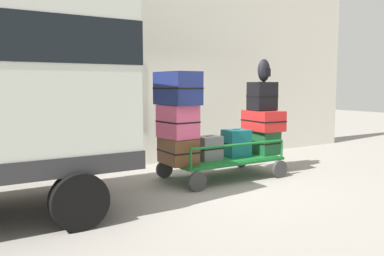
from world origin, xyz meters
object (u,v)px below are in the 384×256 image
suitcase_midright_top (262,96)px  suitcase_left_top (178,88)px  suitcase_midright_bottom (263,142)px  suitcase_left_bottom (178,151)px  suitcase_midright_middle (263,121)px  suitcase_left_middle (178,122)px  backpack (264,70)px  suitcase_midleft_bottom (209,148)px  suitcase_center_bottom (236,143)px  luggage_cart (222,161)px

suitcase_midright_top → suitcase_left_top: bearing=-179.0°
suitcase_left_top → suitcase_midright_bottom: size_ratio=1.36×
suitcase_left_top → suitcase_midright_top: (1.95, 0.03, -0.16)m
suitcase_left_bottom → suitcase_midright_middle: 2.00m
suitcase_left_middle → suitcase_midright_middle: bearing=-0.2°
suitcase_left_bottom → suitcase_left_top: size_ratio=0.87×
suitcase_left_middle → backpack: 2.15m
suitcase_left_top → suitcase_midright_middle: bearing=-0.3°
suitcase_midleft_bottom → suitcase_center_bottom: 0.65m
suitcase_left_bottom → suitcase_midright_bottom: bearing=0.0°
suitcase_left_top → suitcase_midright_top: bearing=1.0°
suitcase_left_middle → suitcase_midright_top: suitcase_midright_top is taller
suitcase_left_middle → suitcase_midright_middle: (1.95, -0.01, -0.07)m
suitcase_left_middle → suitcase_midright_top: 1.99m
suitcase_midright_top → backpack: size_ratio=1.28×
suitcase_left_middle → suitcase_midright_middle: suitcase_left_middle is taller
suitcase_midleft_bottom → suitcase_center_bottom: (0.65, 0.03, 0.04)m
suitcase_center_bottom → suitcase_midright_top: size_ratio=0.92×
suitcase_center_bottom → suitcase_left_bottom: bearing=-178.8°
suitcase_left_middle → suitcase_midright_bottom: size_ratio=1.11×
luggage_cart → suitcase_midright_top: size_ratio=3.86×
suitcase_midright_bottom → suitcase_left_bottom: bearing=-180.0°
suitcase_center_bottom → backpack: backpack is taller
suitcase_left_bottom → backpack: (1.95, 0.00, 1.42)m
suitcase_left_top → backpack: (1.95, -0.00, 0.34)m
suitcase_center_bottom → suitcase_midleft_bottom: bearing=-177.7°
suitcase_midright_middle → backpack: size_ratio=1.87×
suitcase_left_top → suitcase_midright_middle: suitcase_left_top is taller
suitcase_left_top → backpack: backpack is taller
suitcase_left_middle → suitcase_midleft_bottom: size_ratio=1.52×
luggage_cart → suitcase_left_bottom: size_ratio=2.96×
luggage_cart → backpack: 1.96m
suitcase_left_top → suitcase_midright_top: size_ratio=1.50×
suitcase_left_bottom → suitcase_center_bottom: size_ratio=1.42×
backpack → suitcase_midright_top: bearing=92.5°
suitcase_left_middle → suitcase_midright_top: size_ratio=1.23×
luggage_cart → suitcase_left_middle: 1.25m
suitcase_left_top → suitcase_left_bottom: bearing=-90.0°
suitcase_left_bottom → suitcase_midright_top: bearing=1.2°
suitcase_midright_bottom → suitcase_midright_middle: size_ratio=0.75×
luggage_cart → suitcase_left_bottom: suitcase_left_bottom is taller
luggage_cart → suitcase_midright_bottom: 1.02m
suitcase_left_middle → suitcase_left_top: suitcase_left_top is taller
luggage_cart → suitcase_left_bottom: bearing=-178.3°
suitcase_left_bottom → suitcase_left_middle: 0.51m
suitcase_left_bottom → luggage_cart: bearing=1.7°
suitcase_midleft_bottom → suitcase_midright_bottom: 1.30m
suitcase_midright_middle → suitcase_midleft_bottom: bearing=179.8°
suitcase_midright_top → backpack: (0.00, -0.04, 0.50)m
suitcase_midleft_bottom → suitcase_center_bottom: suitcase_center_bottom is taller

